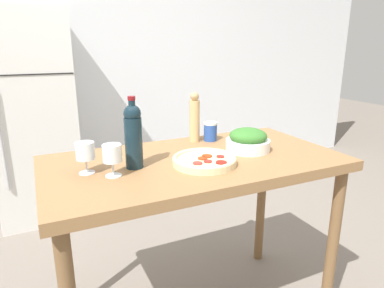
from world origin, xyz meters
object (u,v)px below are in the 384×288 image
object	(u,v)px
refrigerator	(33,117)
wine_glass_far	(85,152)
salad_bowl	(248,140)
homemade_pizza	(205,160)
wine_bottle	(133,135)
wine_glass_near	(112,155)
pepper_mill	(195,118)
salt_canister	(210,131)

from	to	relation	value
refrigerator	wine_glass_far	xyz separation A→B (m)	(0.18, -1.66, 0.15)
salad_bowl	homemade_pizza	world-z (taller)	salad_bowl
salad_bowl	wine_bottle	bearing A→B (deg)	179.80
wine_glass_near	salad_bowl	distance (m)	0.69
pepper_mill	salad_bowl	distance (m)	0.32
wine_glass_far	pepper_mill	world-z (taller)	pepper_mill
salad_bowl	salt_canister	bearing A→B (deg)	108.95
wine_bottle	pepper_mill	bearing A→B (deg)	32.44
refrigerator	wine_bottle	size ratio (longest dim) A/B	5.46
wine_glass_near	homemade_pizza	xyz separation A→B (m)	(0.40, -0.03, -0.07)
refrigerator	salad_bowl	world-z (taller)	refrigerator
pepper_mill	salad_bowl	bearing A→B (deg)	-57.45
wine_bottle	wine_glass_far	world-z (taller)	wine_bottle
salad_bowl	homemade_pizza	bearing A→B (deg)	-161.97
refrigerator	pepper_mill	bearing A→B (deg)	-60.62
salad_bowl	homemade_pizza	size ratio (longest dim) A/B	0.78
refrigerator	wine_glass_near	xyz separation A→B (m)	(0.28, -1.74, 0.15)
wine_glass_far	homemade_pizza	size ratio (longest dim) A/B	0.47
salt_canister	wine_bottle	bearing A→B (deg)	-154.32
wine_bottle	salt_canister	bearing A→B (deg)	25.68
wine_glass_far	pepper_mill	bearing A→B (deg)	22.18
wine_bottle	salt_canister	world-z (taller)	wine_bottle
wine_glass_far	salad_bowl	size ratio (longest dim) A/B	0.60
wine_glass_near	salt_canister	xyz separation A→B (m)	(0.61, 0.31, -0.04)
wine_glass_far	salt_canister	distance (m)	0.74
salad_bowl	homemade_pizza	xyz separation A→B (m)	(-0.29, -0.09, -0.03)
homemade_pizza	wine_bottle	bearing A→B (deg)	161.70
wine_glass_far	salad_bowl	bearing A→B (deg)	-1.12
refrigerator	wine_bottle	xyz separation A→B (m)	(0.38, -1.68, 0.21)
wine_bottle	wine_glass_far	size ratio (longest dim) A/B	2.33
wine_bottle	homemade_pizza	world-z (taller)	wine_bottle
refrigerator	homemade_pizza	bearing A→B (deg)	-69.18
wine_glass_near	homemade_pizza	world-z (taller)	wine_glass_near
wine_glass_far	salt_canister	size ratio (longest dim) A/B	1.29
wine_glass_near	salad_bowl	size ratio (longest dim) A/B	0.60
homemade_pizza	salad_bowl	bearing A→B (deg)	18.03
wine_bottle	wine_glass_near	size ratio (longest dim) A/B	2.33
wine_bottle	wine_glass_near	distance (m)	0.14
wine_bottle	wine_glass_near	world-z (taller)	wine_bottle
refrigerator	wine_glass_near	distance (m)	1.77
pepper_mill	salad_bowl	size ratio (longest dim) A/B	1.23
pepper_mill	salt_canister	distance (m)	0.12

